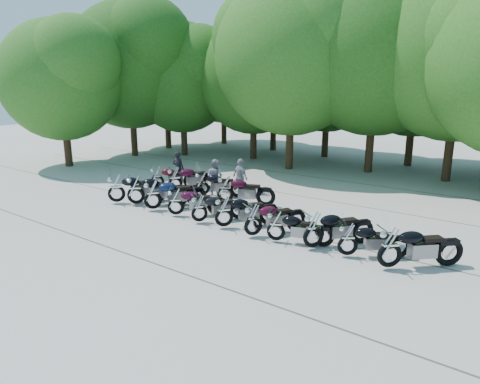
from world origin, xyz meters
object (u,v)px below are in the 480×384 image
Objects in this scene: motorcycle_10 at (390,246)px; rider_2 at (240,177)px; motorcycle_0 at (116,187)px; motorcycle_12 at (175,178)px; rider_1 at (215,177)px; motorcycle_6 at (253,219)px; motorcycle_9 at (348,238)px; motorcycle_13 at (202,183)px; motorcycle_5 at (224,210)px; motorcycle_8 at (314,228)px; motorcycle_14 at (225,188)px; motorcycle_1 at (136,189)px; rider_0 at (178,169)px; motorcycle_3 at (176,201)px; motorcycle_7 at (276,225)px; motorcycle_11 at (157,176)px; motorcycle_2 at (153,194)px; motorcycle_4 at (199,207)px.

rider_2 reaches higher than motorcycle_10.
motorcycle_0 is 1.03× the size of motorcycle_10.
rider_1 is at bearing -126.23° from motorcycle_12.
rider_1 is at bearing -7.43° from motorcycle_6.
motorcycle_6 reaches higher than motorcycle_9.
motorcycle_5 is at bearing -158.18° from motorcycle_13.
motorcycle_14 reaches higher than motorcycle_8.
rider_0 is (-0.98, 3.49, 0.15)m from motorcycle_1.
motorcycle_9 is 1.26m from motorcycle_10.
motorcycle_3 reaches higher than motorcycle_9.
motorcycle_0 is at bearing 69.89° from motorcycle_7.
motorcycle_0 reaches higher than motorcycle_10.
motorcycle_1 is at bearing 168.17° from motorcycle_11.
motorcycle_1 is 6.04m from motorcycle_6.
motorcycle_2 is at bearing -135.13° from motorcycle_0.
motorcycle_4 is at bearing -146.21° from motorcycle_2.
motorcycle_1 reaches higher than motorcycle_9.
motorcycle_4 is 2.72m from motorcycle_14.
rider_1 is at bearing -55.22° from motorcycle_13.
motorcycle_5 is at bearing -153.54° from motorcycle_11.
rider_0 reaches higher than rider_2.
motorcycle_14 is at bearing -38.56° from motorcycle_4.
motorcycle_2 is at bearing 28.68° from motorcycle_6.
motorcycle_14 is 1.44m from rider_2.
rider_2 reaches higher than motorcycle_14.
rider_0 reaches higher than motorcycle_0.
motorcycle_5 reaches higher than motorcycle_4.
rider_0 is (-7.01, 3.72, 0.23)m from motorcycle_6.
motorcycle_13 reaches higher than motorcycle_7.
motorcycle_10 is at bearing -143.11° from motorcycle_11.
motorcycle_1 is at bearing 31.28° from motorcycle_2.
motorcycle_13 reaches higher than motorcycle_6.
motorcycle_2 is at bearing 31.20° from motorcycle_4.
motorcycle_7 is (6.87, -0.18, -0.14)m from motorcycle_1.
motorcycle_12 is at bearing -35.08° from motorcycle_1.
motorcycle_5 is at bearing 138.06° from rider_0.
motorcycle_11 is at bearing 16.08° from motorcycle_3.
motorcycle_2 reaches higher than motorcycle_5.
motorcycle_11 is at bearing 10.48° from motorcycle_6.
motorcycle_3 is 4.91m from rider_0.
motorcycle_1 is 4.71m from motorcycle_5.
motorcycle_10 is at bearing 155.83° from rider_1.
motorcycle_4 is (2.53, -0.09, -0.10)m from motorcycle_2.
motorcycle_8 is 5.84m from motorcycle_14.
motorcycle_2 is 9.31m from motorcycle_10.
motorcycle_1 reaches higher than motorcycle_4.
motorcycle_4 is 5.54m from motorcycle_9.
motorcycle_9 is at bearing -143.75° from motorcycle_11.
motorcycle_13 is (-3.47, 2.82, -0.01)m from motorcycle_5.
motorcycle_13 is (0.12, 2.80, -0.06)m from motorcycle_2.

